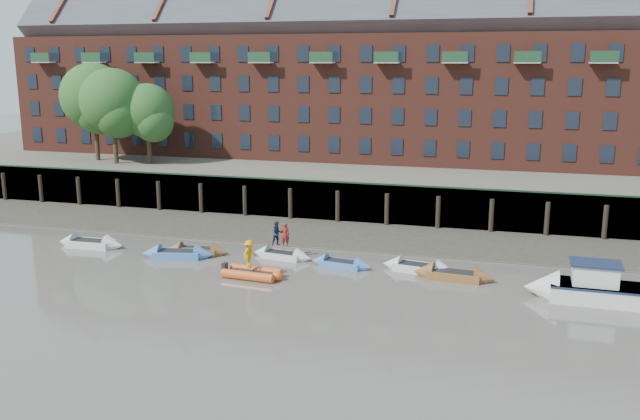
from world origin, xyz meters
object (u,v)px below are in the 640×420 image
at_px(person_rower_b, 277,234).
at_px(rowboat_0, 91,244).
at_px(motor_launch, 580,288).
at_px(rowboat_3, 282,255).
at_px(person_rib_crew, 250,254).
at_px(rowboat_5, 418,268).
at_px(rowboat_6, 454,275).
at_px(person_rower_a, 285,235).
at_px(rib_tender, 254,273).
at_px(rowboat_1, 178,254).
at_px(rowboat_2, 197,251).
at_px(rowboat_4, 341,264).

bearing_deg(person_rower_b, rowboat_0, 146.44).
bearing_deg(motor_launch, person_rower_b, -8.72).
bearing_deg(rowboat_3, person_rib_crew, -89.56).
distance_m(rowboat_5, rowboat_6, 2.42).
relative_size(rowboat_0, person_rower_a, 3.14).
bearing_deg(rib_tender, person_rower_a, 88.53).
distance_m(rowboat_0, person_rower_a, 14.13).
distance_m(rowboat_6, person_rower_b, 11.84).
relative_size(rowboat_1, rowboat_2, 1.10).
distance_m(rowboat_1, person_rower_a, 7.28).
bearing_deg(rowboat_0, rowboat_5, 0.16).
distance_m(rowboat_2, rib_tender, 6.68).
xyz_separation_m(rowboat_3, motor_launch, (18.22, -3.09, 0.50)).
distance_m(rowboat_6, person_rower_a, 11.26).
xyz_separation_m(rowboat_4, rib_tender, (-4.51, -3.54, 0.07)).
distance_m(rowboat_1, rowboat_6, 18.02).
bearing_deg(rowboat_1, rowboat_2, 39.60).
distance_m(rib_tender, motor_launch, 18.54).
distance_m(rowboat_3, rowboat_5, 9.07).
relative_size(rowboat_3, person_rib_crew, 2.51).
bearing_deg(person_rower_a, rowboat_6, 158.82).
distance_m(rowboat_4, motor_launch, 14.19).
bearing_deg(person_rib_crew, rib_tender, -84.91).
bearing_deg(motor_launch, person_rib_crew, 4.78).
bearing_deg(rowboat_4, rowboat_1, -167.18).
bearing_deg(rowboat_3, rib_tender, -85.78).
distance_m(rowboat_2, person_rower_a, 6.25).
height_order(rowboat_4, rowboat_5, rowboat_5).
bearing_deg(rowboat_3, rowboat_4, -2.71).
xyz_separation_m(rowboat_4, rowboat_5, (4.83, 0.40, 0.03)).
distance_m(rowboat_4, person_rib_crew, 6.06).
xyz_separation_m(rowboat_2, person_rower_b, (5.48, 0.78, 1.41)).
distance_m(rowboat_1, rowboat_3, 6.93).
bearing_deg(person_rib_crew, rowboat_2, 68.05).
height_order(rowboat_0, rib_tender, rowboat_0).
bearing_deg(rowboat_6, rowboat_2, -178.05).
distance_m(rowboat_3, rowboat_4, 4.30).
bearing_deg(rowboat_5, rowboat_4, -166.49).
height_order(rib_tender, person_rower_a, person_rower_a).
height_order(rowboat_1, rowboat_6, rowboat_6).
height_order(rowboat_1, rowboat_4, rowboat_1).
xyz_separation_m(rowboat_1, person_rower_a, (6.92, 1.80, 1.37)).
relative_size(rowboat_2, person_rower_a, 2.84).
bearing_deg(rowboat_4, person_rower_b, 176.49).
height_order(rowboat_3, person_rower_a, person_rower_a).
bearing_deg(person_rower_b, rowboat_2, 149.48).
distance_m(rowboat_3, rowboat_6, 11.38).
relative_size(rowboat_1, rib_tender, 1.35).
xyz_separation_m(rowboat_4, person_rower_a, (-4.02, 0.85, 1.41)).
height_order(rowboat_0, person_rower_b, person_rower_b).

